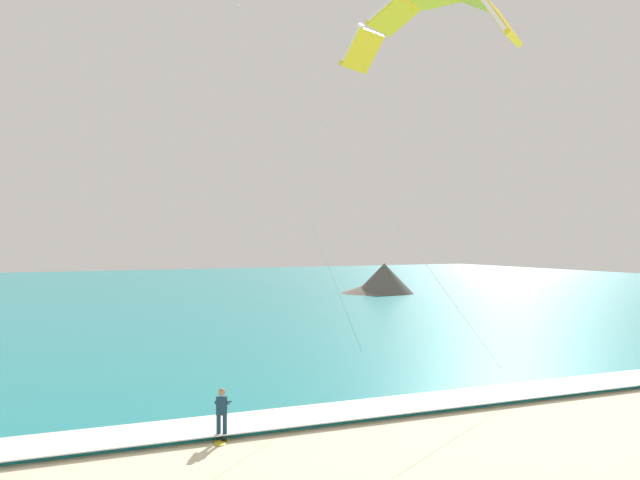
% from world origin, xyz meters
% --- Properties ---
extents(sea, '(200.00, 120.00, 0.20)m').
position_xyz_m(sea, '(0.00, 73.95, 0.10)').
color(sea, teal).
rests_on(sea, ground).
extents(surf_foam, '(200.00, 2.77, 0.04)m').
position_xyz_m(surf_foam, '(0.00, 14.95, 0.22)').
color(surf_foam, white).
rests_on(surf_foam, sea).
extents(surfboard, '(1.03, 1.45, 0.09)m').
position_xyz_m(surfboard, '(1.49, 13.74, 0.03)').
color(surfboard, yellow).
rests_on(surfboard, ground).
extents(kitesurfer, '(0.67, 0.67, 1.69)m').
position_xyz_m(kitesurfer, '(1.50, 13.75, 0.94)').
color(kitesurfer, '#143347').
rests_on(kitesurfer, ground).
extents(kite_primary, '(13.38, 8.44, 16.12)m').
position_xyz_m(kite_primary, '(12.47, 18.21, 16.06)').
color(kite_primary, yellow).
extents(headland_right, '(8.80, 8.80, 3.53)m').
position_xyz_m(headland_right, '(37.55, 64.11, 1.35)').
color(headland_right, '#665B51').
rests_on(headland_right, ground).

